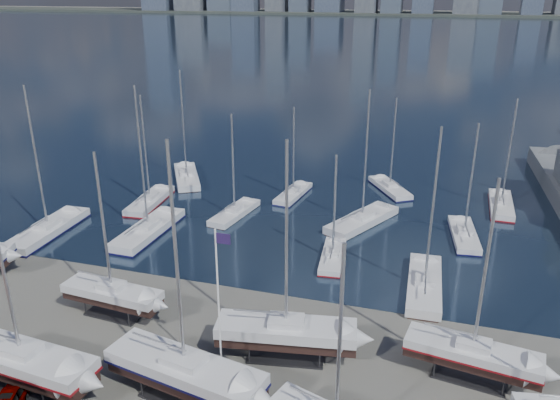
% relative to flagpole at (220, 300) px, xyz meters
% --- Properties ---
extents(ground, '(1400.00, 1400.00, 0.00)m').
position_rel_flagpole_xyz_m(ground, '(-1.40, 2.62, -6.86)').
color(ground, '#605E59').
rests_on(ground, ground).
extents(water, '(1400.00, 600.00, 0.40)m').
position_rel_flagpole_xyz_m(water, '(-1.40, 312.62, -7.01)').
color(water, '#1B2C40').
rests_on(water, ground).
extents(far_shore, '(1400.00, 80.00, 2.20)m').
position_rel_flagpole_xyz_m(far_shore, '(-1.40, 572.62, -5.76)').
color(far_shore, '#2D332D').
rests_on(far_shore, ground).
extents(sailboat_cradle_1, '(11.15, 3.98, 17.54)m').
position_rel_flagpole_xyz_m(sailboat_cradle_1, '(-12.99, -4.06, -4.71)').
color(sailboat_cradle_1, '#2D2D33').
rests_on(sailboat_cradle_1, ground).
extents(sailboat_cradle_2, '(8.85, 3.10, 14.32)m').
position_rel_flagpole_xyz_m(sailboat_cradle_2, '(-12.19, 5.57, -4.87)').
color(sailboat_cradle_2, '#2D2D33').
rests_on(sailboat_cradle_2, ground).
extents(sailboat_cradle_3, '(11.62, 5.13, 18.00)m').
position_rel_flagpole_xyz_m(sailboat_cradle_3, '(-1.86, -1.92, -4.68)').
color(sailboat_cradle_3, '#2D2D33').
rests_on(sailboat_cradle_3, ground).
extents(sailboat_cradle_4, '(10.64, 4.54, 16.77)m').
position_rel_flagpole_xyz_m(sailboat_cradle_4, '(3.28, 4.35, -4.74)').
color(sailboat_cradle_4, '#2D2D33').
rests_on(sailboat_cradle_4, ground).
extents(sailboat_cradle_6, '(9.52, 3.96, 15.01)m').
position_rel_flagpole_xyz_m(sailboat_cradle_6, '(16.39, 5.70, -4.84)').
color(sailboat_cradle_6, '#2D2D33').
rests_on(sailboat_cradle_6, ground).
extents(sailboat_moored_0, '(3.68, 11.76, 17.41)m').
position_rel_flagpole_xyz_m(sailboat_moored_0, '(-28.32, 17.60, -6.55)').
color(sailboat_moored_0, black).
rests_on(sailboat_moored_0, water).
extents(sailboat_moored_1, '(3.51, 9.97, 14.62)m').
position_rel_flagpole_xyz_m(sailboat_moored_1, '(-21.94, 28.98, -6.55)').
color(sailboat_moored_1, black).
rests_on(sailboat_moored_1, water).
extents(sailboat_moored_2, '(7.99, 10.88, 16.32)m').
position_rel_flagpole_xyz_m(sailboat_moored_2, '(-21.55, 38.83, -6.54)').
color(sailboat_moored_2, black).
rests_on(sailboat_moored_2, water).
extents(sailboat_moored_3, '(3.54, 11.72, 17.41)m').
position_rel_flagpole_xyz_m(sailboat_moored_3, '(-17.53, 20.73, -6.55)').
color(sailboat_moored_3, black).
rests_on(sailboat_moored_3, water).
extents(sailboat_moored_4, '(3.78, 8.97, 13.13)m').
position_rel_flagpole_xyz_m(sailboat_moored_4, '(-10.16, 28.46, -6.54)').
color(sailboat_moored_4, black).
rests_on(sailboat_moored_4, water).
extents(sailboat_moored_5, '(3.33, 8.59, 12.52)m').
position_rel_flagpole_xyz_m(sailboat_moored_5, '(-5.13, 36.88, -6.55)').
color(sailboat_moored_5, black).
rests_on(sailboat_moored_5, water).
extents(sailboat_moored_6, '(2.96, 7.96, 11.62)m').
position_rel_flagpole_xyz_m(sailboat_moored_6, '(3.50, 20.66, -6.55)').
color(sailboat_moored_6, black).
rests_on(sailboat_moored_6, water).
extents(sailboat_moored_7, '(7.59, 11.13, 16.47)m').
position_rel_flagpole_xyz_m(sailboat_moored_7, '(5.00, 30.43, -6.54)').
color(sailboat_moored_7, black).
rests_on(sailboat_moored_7, water).
extents(sailboat_moored_8, '(6.81, 8.90, 13.33)m').
position_rel_flagpole_xyz_m(sailboat_moored_8, '(6.88, 42.75, -6.55)').
color(sailboat_moored_8, black).
rests_on(sailboat_moored_8, water).
extents(sailboat_moored_9, '(3.28, 10.66, 15.97)m').
position_rel_flagpole_xyz_m(sailboat_moored_9, '(12.71, 17.32, -6.54)').
color(sailboat_moored_9, black).
rests_on(sailboat_moored_9, water).
extents(sailboat_moored_10, '(3.57, 9.31, 13.57)m').
position_rel_flagpole_xyz_m(sailboat_moored_10, '(16.33, 29.77, -6.55)').
color(sailboat_moored_10, black).
rests_on(sailboat_moored_10, water).
extents(sailboat_moored_11, '(2.92, 9.72, 14.45)m').
position_rel_flagpole_xyz_m(sailboat_moored_11, '(20.90, 40.41, -6.55)').
color(sailboat_moored_11, black).
rests_on(sailboat_moored_11, water).
extents(flagpole, '(1.05, 0.12, 11.92)m').
position_rel_flagpole_xyz_m(flagpole, '(0.00, 0.00, 0.00)').
color(flagpole, white).
rests_on(flagpole, ground).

